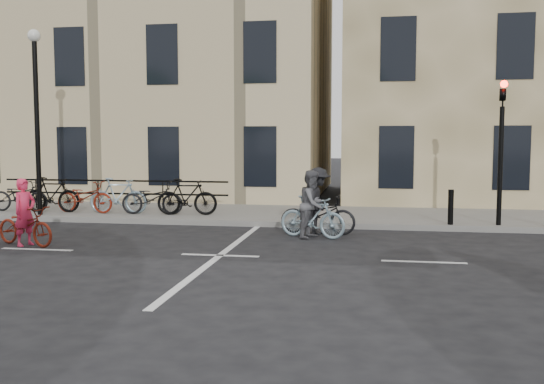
% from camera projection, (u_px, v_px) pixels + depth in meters
% --- Properties ---
extents(ground, '(120.00, 120.00, 0.00)m').
position_uv_depth(ground, '(220.00, 256.00, 12.19)').
color(ground, black).
rests_on(ground, ground).
extents(sidewalk, '(46.00, 4.00, 0.15)m').
position_uv_depth(sidewalk, '(143.00, 212.00, 18.74)').
color(sidewalk, slate).
rests_on(sidewalk, ground).
extents(building_east, '(14.00, 10.00, 12.00)m').
position_uv_depth(building_east, '(534.00, 38.00, 22.95)').
color(building_east, '#96855B').
rests_on(building_east, sidewalk).
extents(building_west, '(20.00, 10.00, 10.00)m').
position_uv_depth(building_west, '(91.00, 73.00, 25.98)').
color(building_west, beige).
rests_on(building_west, sidewalk).
extents(traffic_light, '(0.18, 0.30, 3.90)m').
position_uv_depth(traffic_light, '(501.00, 134.00, 15.23)').
color(traffic_light, black).
rests_on(traffic_light, sidewalk).
extents(lamp_post, '(0.36, 0.36, 5.28)m').
position_uv_depth(lamp_post, '(36.00, 98.00, 17.27)').
color(lamp_post, black).
rests_on(lamp_post, sidewalk).
extents(bollard_east, '(0.14, 0.14, 0.90)m').
position_uv_depth(bollard_east, '(451.00, 207.00, 15.50)').
color(bollard_east, black).
rests_on(bollard_east, sidewalk).
extents(parked_bikes, '(7.25, 1.23, 1.05)m').
position_uv_depth(parked_bikes, '(101.00, 196.00, 17.89)').
color(parked_bikes, black).
rests_on(parked_bikes, sidewalk).
extents(cyclist_pink, '(1.76, 1.09, 1.48)m').
position_uv_depth(cyclist_pink, '(25.00, 222.00, 13.30)').
color(cyclist_pink, maroon).
rests_on(cyclist_pink, ground).
extents(cyclist_grey, '(1.73, 0.99, 1.61)m').
position_uv_depth(cyclist_grey, '(312.00, 211.00, 14.31)').
color(cyclist_grey, '#849FAD').
rests_on(cyclist_grey, ground).
extents(cyclist_dark, '(1.89, 1.10, 1.65)m').
position_uv_depth(cyclist_dark, '(318.00, 208.00, 14.87)').
color(cyclist_dark, black).
rests_on(cyclist_dark, ground).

